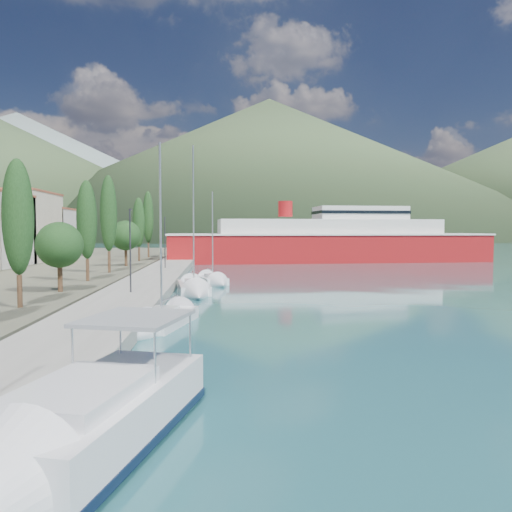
{
  "coord_description": "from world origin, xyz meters",
  "views": [
    {
      "loc": [
        -2.6,
        -20.77,
        5.33
      ],
      "look_at": [
        0.0,
        14.0,
        3.5
      ],
      "focal_mm": 35.0,
      "sensor_mm": 36.0,
      "label": 1
    }
  ],
  "objects": [
    {
      "name": "sailboat_mid",
      "position": [
        -4.51,
        19.97,
        0.32
      ],
      "size": [
        3.53,
        9.53,
        13.4
      ],
      "color": "silver",
      "rests_on": "ground"
    },
    {
      "name": "motor_cruiser",
      "position": [
        -5.99,
        -10.14,
        0.61
      ],
      "size": [
        5.6,
        10.52,
        3.73
      ],
      "color": "black",
      "rests_on": "ground"
    },
    {
      "name": "sailboat_far",
      "position": [
        -2.86,
        27.45,
        0.29
      ],
      "size": [
        3.87,
        7.1,
        9.96
      ],
      "color": "silver",
      "rests_on": "ground"
    },
    {
      "name": "ground",
      "position": [
        0.0,
        120.0,
        0.0
      ],
      "size": [
        1400.0,
        1400.0,
        0.0
      ],
      "primitive_type": "plane",
      "color": "#22575D"
    },
    {
      "name": "lamp_posts",
      "position": [
        -9.0,
        15.32,
        4.08
      ],
      "size": [
        0.15,
        48.81,
        6.06
      ],
      "color": "#2D2D33",
      "rests_on": "quay"
    },
    {
      "name": "hills_near",
      "position": [
        98.04,
        372.5,
        49.18
      ],
      "size": [
        1010.0,
        520.0,
        115.0
      ],
      "color": "#3B4F2F",
      "rests_on": "ground"
    },
    {
      "name": "quay",
      "position": [
        -9.0,
        26.0,
        0.4
      ],
      "size": [
        5.0,
        88.0,
        0.8
      ],
      "primitive_type": "cube",
      "color": "gray",
      "rests_on": "ground"
    },
    {
      "name": "sailboat_near",
      "position": [
        -6.17,
        5.39,
        0.3
      ],
      "size": [
        4.21,
        7.97,
        10.97
      ],
      "color": "silver",
      "rests_on": "ground"
    },
    {
      "name": "hills_far",
      "position": [
        138.59,
        618.73,
        77.39
      ],
      "size": [
        1480.0,
        900.0,
        180.0
      ],
      "color": "gray",
      "rests_on": "ground"
    },
    {
      "name": "tree_row",
      "position": [
        -14.45,
        32.7,
        5.82
      ],
      "size": [
        3.82,
        63.62,
        11.15
      ],
      "color": "#47301E",
      "rests_on": "land_strip"
    },
    {
      "name": "ferry",
      "position": [
        16.01,
        62.03,
        3.23
      ],
      "size": [
        54.09,
        14.52,
        10.63
      ],
      "color": "maroon",
      "rests_on": "ground"
    }
  ]
}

